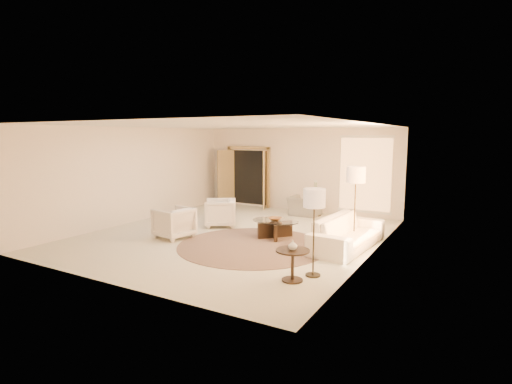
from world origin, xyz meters
The scene contains 18 objects.
room centered at (0.00, 0.00, 1.40)m, with size 7.04×8.04×2.83m.
windows_right centered at (3.45, 0.10, 1.35)m, with size 0.10×6.40×2.40m, color #FFB566, non-canonical shape.
window_back_corner centered at (2.30, 3.95, 1.35)m, with size 1.70×0.10×2.40m, color #FFB566, non-canonical shape.
curtains_right centered at (3.40, 1.00, 1.30)m, with size 0.06×5.20×2.60m, color tan, non-canonical shape.
french_doors centered at (-1.90, 3.82, 1.07)m, with size 1.95×0.66×2.16m.
area_rug centered at (0.93, -0.67, 0.01)m, with size 3.52×3.52×0.01m, color #402C24.
sofa centered at (2.90, 0.25, 0.36)m, with size 2.47×0.96×0.72m, color white.
armchair_left centered at (-0.90, 0.63, 0.43)m, with size 0.83×0.78×0.85m, color white.
armchair_right centered at (-1.17, -1.01, 0.42)m, with size 0.82×0.77×0.85m, color white.
accent_chair centered at (0.59, 3.25, 0.41)m, with size 0.95×0.62×0.83m, color gray.
coffee_table centered at (1.05, 0.23, 0.28)m, with size 1.35×1.35×0.45m.
end_table centered at (2.68, -2.31, 0.39)m, with size 0.60×0.60×0.57m.
side_table centered at (0.89, 3.40, 0.34)m, with size 0.49×0.49×0.57m.
floor_lamp_near centered at (2.90, 0.76, 1.56)m, with size 0.44×0.44×1.83m.
floor_lamp_far centered at (2.90, -1.89, 1.37)m, with size 0.39×0.39×1.61m.
bowl centered at (1.05, 0.23, 0.49)m, with size 0.32×0.32×0.08m, color brown.
end_vase centered at (2.68, -2.31, 0.65)m, with size 0.17×0.17×0.17m, color silver.
side_vase centered at (0.89, 3.40, 0.70)m, with size 0.26×0.26×0.27m, color silver.
Camera 1 is at (5.46, -8.51, 2.54)m, focal length 28.00 mm.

